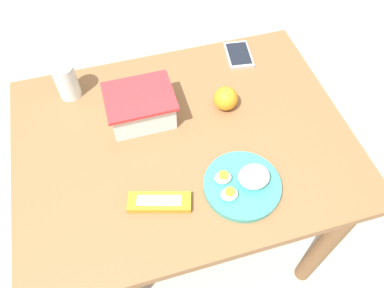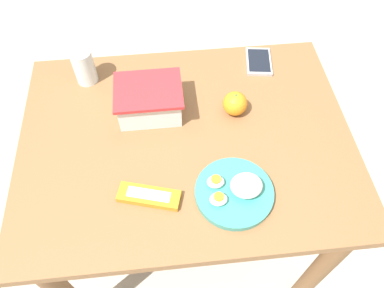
{
  "view_description": "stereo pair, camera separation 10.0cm",
  "coord_description": "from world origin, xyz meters",
  "px_view_note": "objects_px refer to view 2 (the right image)",
  "views": [
    {
      "loc": [
        -0.15,
        -0.6,
        1.55
      ],
      "look_at": [
        0.01,
        -0.05,
        0.74
      ],
      "focal_mm": 35.0,
      "sensor_mm": 36.0,
      "label": 1
    },
    {
      "loc": [
        -0.05,
        -0.62,
        1.55
      ],
      "look_at": [
        0.01,
        -0.05,
        0.74
      ],
      "focal_mm": 35.0,
      "sensor_mm": 36.0,
      "label": 2
    }
  ],
  "objects_px": {
    "cell_phone": "(259,61)",
    "drinking_glass": "(84,67)",
    "rice_plate": "(236,191)",
    "orange_fruit": "(235,104)",
    "food_container": "(149,102)",
    "candy_bar": "(149,196)"
  },
  "relations": [
    {
      "from": "orange_fruit",
      "to": "drinking_glass",
      "type": "xyz_separation_m",
      "value": [
        -0.43,
        0.18,
        0.02
      ]
    },
    {
      "from": "orange_fruit",
      "to": "rice_plate",
      "type": "bearing_deg",
      "value": -99.02
    },
    {
      "from": "orange_fruit",
      "to": "rice_plate",
      "type": "distance_m",
      "value": 0.27
    },
    {
      "from": "rice_plate",
      "to": "drinking_glass",
      "type": "distance_m",
      "value": 0.59
    },
    {
      "from": "food_container",
      "to": "orange_fruit",
      "type": "bearing_deg",
      "value": -6.57
    },
    {
      "from": "candy_bar",
      "to": "drinking_glass",
      "type": "height_order",
      "value": "drinking_glass"
    },
    {
      "from": "rice_plate",
      "to": "orange_fruit",
      "type": "bearing_deg",
      "value": 80.98
    },
    {
      "from": "rice_plate",
      "to": "candy_bar",
      "type": "distance_m",
      "value": 0.22
    },
    {
      "from": "cell_phone",
      "to": "candy_bar",
      "type": "bearing_deg",
      "value": -129.55
    },
    {
      "from": "orange_fruit",
      "to": "rice_plate",
      "type": "xyz_separation_m",
      "value": [
        -0.04,
        -0.27,
        -0.02
      ]
    },
    {
      "from": "food_container",
      "to": "orange_fruit",
      "type": "distance_m",
      "value": 0.25
    },
    {
      "from": "candy_bar",
      "to": "drinking_glass",
      "type": "relative_size",
      "value": 1.47
    },
    {
      "from": "candy_bar",
      "to": "cell_phone",
      "type": "height_order",
      "value": "candy_bar"
    },
    {
      "from": "candy_bar",
      "to": "cell_phone",
      "type": "relative_size",
      "value": 1.23
    },
    {
      "from": "orange_fruit",
      "to": "drinking_glass",
      "type": "relative_size",
      "value": 0.63
    },
    {
      "from": "cell_phone",
      "to": "drinking_glass",
      "type": "height_order",
      "value": "drinking_glass"
    },
    {
      "from": "rice_plate",
      "to": "cell_phone",
      "type": "distance_m",
      "value": 0.49
    },
    {
      "from": "food_container",
      "to": "drinking_glass",
      "type": "bearing_deg",
      "value": 142.1
    },
    {
      "from": "cell_phone",
      "to": "drinking_glass",
      "type": "xyz_separation_m",
      "value": [
        -0.55,
        -0.02,
        0.05
      ]
    },
    {
      "from": "food_container",
      "to": "rice_plate",
      "type": "xyz_separation_m",
      "value": [
        0.2,
        -0.3,
        -0.02
      ]
    },
    {
      "from": "drinking_glass",
      "to": "orange_fruit",
      "type": "bearing_deg",
      "value": -22.1
    },
    {
      "from": "orange_fruit",
      "to": "candy_bar",
      "type": "distance_m",
      "value": 0.37
    }
  ]
}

